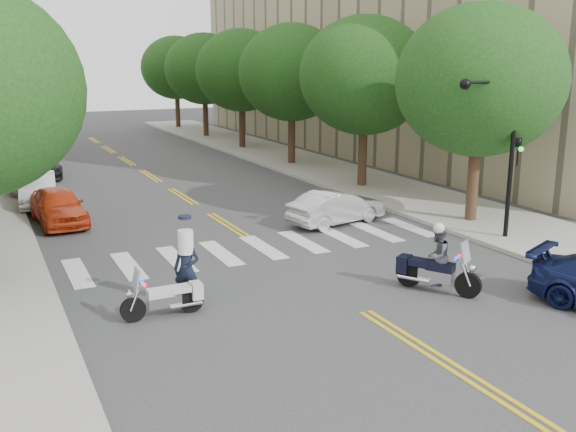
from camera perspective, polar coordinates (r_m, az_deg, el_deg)
ground at (r=16.83m, az=6.86°, el=-8.47°), size 140.00×140.00×0.00m
sidewalk_right at (r=39.90m, az=1.22°, el=4.74°), size 5.00×60.00×0.15m
tree_r_0 at (r=25.77m, az=16.69°, el=11.46°), size 6.40×6.40×8.45m
tree_r_1 at (r=32.13m, az=6.83°, el=12.28°), size 6.40×6.40×8.45m
tree_r_2 at (r=39.09m, az=0.32°, el=12.63°), size 6.40×6.40×8.45m
tree_r_3 at (r=46.39m, az=-4.19°, el=12.77°), size 6.40×6.40×8.45m
tree_r_4 at (r=53.89m, az=-7.46°, el=12.83°), size 6.40×6.40×8.45m
tree_r_5 at (r=61.52m, az=-9.93°, el=12.85°), size 6.40×6.40×8.45m
traffic_signal_pole at (r=23.35m, az=18.57°, el=6.62°), size 2.82×0.42×6.00m
motorcycle_police at (r=18.33m, az=12.94°, el=-3.91°), size 1.50×2.22×1.99m
motorcycle_parked at (r=16.61m, az=-10.47°, el=-7.14°), size 2.13×0.47×1.38m
officer_standing at (r=17.10m, az=-8.99°, el=-4.68°), size 0.84×0.83×1.96m
convertible at (r=25.31m, az=4.33°, el=0.79°), size 4.29×2.24×1.35m
parked_car_a at (r=26.74m, az=-19.74°, el=0.85°), size 2.00×4.40×1.46m
parked_car_b at (r=30.52m, az=-21.35°, el=2.20°), size 1.89×4.46×1.43m
parked_car_c at (r=33.55m, az=-21.82°, el=2.93°), size 2.19×4.40×1.20m
parked_car_d at (r=38.16m, az=-21.15°, el=4.39°), size 2.27×5.10×1.45m
parked_car_e at (r=42.95m, az=-22.90°, el=5.10°), size 1.76×3.95×1.32m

